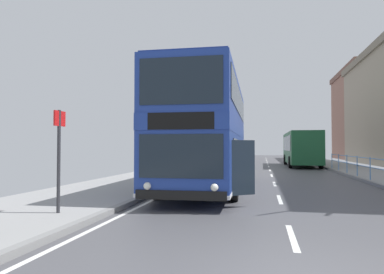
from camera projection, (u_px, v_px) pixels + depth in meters
double_decker_bus_main at (208, 133)px, 14.17m from camera, size 3.37×10.76×4.29m
background_bus_far_lane at (301, 148)px, 30.72m from camera, size 2.60×9.99×2.94m
bus_stop_sign_near at (59, 149)px, 8.24m from camera, size 0.08×0.44×2.42m
background_building_01 at (376, 114)px, 46.41m from camera, size 8.90×14.86×12.10m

